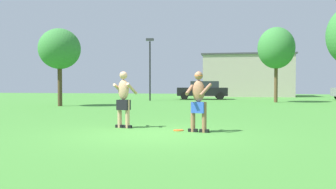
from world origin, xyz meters
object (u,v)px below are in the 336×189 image
player_in_black (124,98)px  lamp_post (150,62)px  tree_left_field (276,48)px  car_black_near_post (203,90)px  tree_behind_players (60,49)px  player_with_cap (199,99)px  frisbee (179,130)px

player_in_black → lamp_post: bearing=100.3°
tree_left_field → car_black_near_post: bearing=143.0°
tree_behind_players → tree_left_field: bearing=27.2°
player_with_cap → frisbee: (-0.59, 0.23, -0.92)m
frisbee → car_black_near_post: (-1.03, 21.41, 0.81)m
tree_behind_players → player_with_cap: bearing=-48.2°
frisbee → car_black_near_post: 21.45m
car_black_near_post → lamp_post: (-3.94, -3.31, 2.28)m
player_in_black → tree_left_field: bearing=69.1°
player_in_black → frisbee: player_in_black is taller
player_with_cap → car_black_near_post: size_ratio=0.38×
lamp_post → tree_left_field: bearing=-5.7°
tree_left_field → frisbee: bearing=-105.1°
tree_left_field → player_with_cap: bearing=-103.1°
tree_behind_players → car_black_near_post: bearing=55.3°
car_black_near_post → lamp_post: lamp_post is taller
player_with_cap → lamp_post: (-5.56, 18.32, 2.17)m
car_black_near_post → tree_behind_players: (-7.73, -11.16, 2.61)m
lamp_post → frisbee: bearing=-74.6°
tree_left_field → tree_behind_players: 15.08m
player_in_black → player_with_cap: bearing=-14.6°
car_black_near_post → tree_behind_players: tree_behind_players is taller
frisbee → lamp_post: 19.02m
frisbee → lamp_post: (-4.97, 18.10, 3.09)m
car_black_near_post → lamp_post: 5.63m
player_in_black → tree_left_field: 18.18m
player_with_cap → lamp_post: 19.27m
frisbee → tree_behind_players: size_ratio=0.06×
player_in_black → car_black_near_post: 21.04m
tree_left_field → lamp_post: bearing=174.3°
lamp_post → tree_behind_players: (-3.79, -7.85, 0.33)m
car_black_near_post → tree_left_field: bearing=-37.0°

